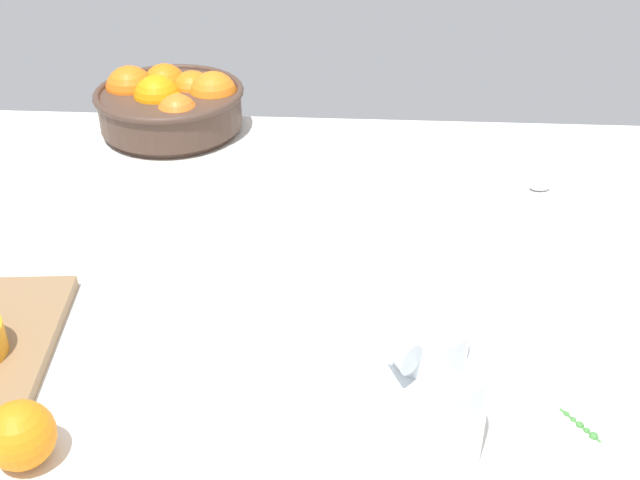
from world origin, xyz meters
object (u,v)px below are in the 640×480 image
juice_pitcher (423,404)px  loose_orange_1 (20,435)px  fruit_bowl (171,104)px  spoon (522,188)px

juice_pitcher → loose_orange_1: size_ratio=2.48×
fruit_bowl → spoon: 61.06cm
loose_orange_1 → spoon: (55.60, 56.79, -2.88)cm
juice_pitcher → spoon: size_ratio=1.21×
juice_pitcher → loose_orange_1: juice_pitcher is taller
loose_orange_1 → spoon: 79.53cm
juice_pitcher → loose_orange_1: (-37.46, -3.63, -2.66)cm
juice_pitcher → fruit_bowl: bearing=119.1°
juice_pitcher → spoon: bearing=71.2°
fruit_bowl → spoon: fruit_bowl is taller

